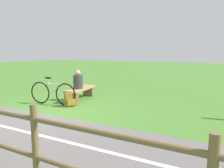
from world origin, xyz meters
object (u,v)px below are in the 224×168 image
object	(u,v)px
bicycle	(53,93)
backpack	(70,100)
bench	(81,91)
person_seated	(78,81)

from	to	relation	value
bicycle	backpack	distance (m)	0.72
backpack	bench	bearing A→B (deg)	-156.92
person_seated	bench	bearing A→B (deg)	180.00
bicycle	bench	bearing A→B (deg)	65.05
bench	person_seated	world-z (taller)	person_seated
person_seated	backpack	distance (m)	1.04
person_seated	bicycle	bearing A→B (deg)	-30.98
bench	backpack	size ratio (longest dim) A/B	3.93
bench	person_seated	xyz separation A→B (m)	(0.21, 0.05, 0.43)
person_seated	bicycle	size ratio (longest dim) A/B	0.40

